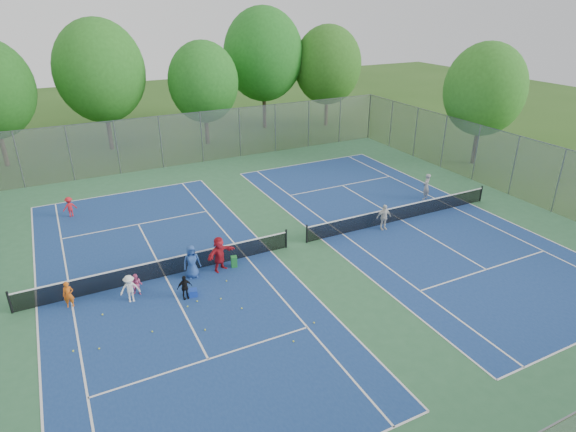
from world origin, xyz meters
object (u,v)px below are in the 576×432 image
object	(u,v)px
ball_hopper	(234,262)
instructor	(426,187)
net_right	(402,213)
ball_crate	(193,293)
net_left	(164,268)

from	to	relation	value
ball_hopper	instructor	distance (m)	14.47
net_right	ball_crate	bearing A→B (deg)	-170.80
ball_crate	ball_hopper	world-z (taller)	ball_hopper
net_right	ball_crate	size ratio (longest dim) A/B	35.33
net_left	ball_hopper	size ratio (longest dim) A/B	22.86
ball_crate	ball_hopper	size ratio (longest dim) A/B	0.65
net_left	ball_crate	distance (m)	2.29
net_left	instructor	bearing A→B (deg)	6.25
net_right	instructor	distance (m)	3.99
ball_crate	net_left	bearing A→B (deg)	108.51
net_left	net_right	size ratio (longest dim) A/B	1.00
ball_crate	instructor	bearing A→B (deg)	13.64
ball_crate	instructor	world-z (taller)	instructor
net_left	ball_crate	xyz separation A→B (m)	(0.72, -2.15, -0.30)
net_left	ball_hopper	world-z (taller)	net_left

